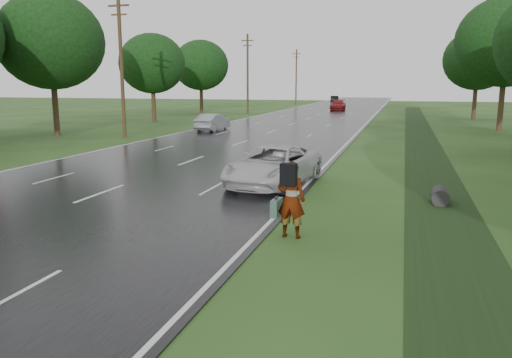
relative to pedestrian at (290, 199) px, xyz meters
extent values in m
cube|color=black|center=(-7.57, 40.01, -1.00)|extent=(14.00, 180.00, 0.04)
cube|color=silver|center=(-0.82, 40.01, -0.98)|extent=(0.12, 180.00, 0.01)
cube|color=silver|center=(-14.32, 40.01, -0.98)|extent=(0.12, 180.00, 0.01)
cube|color=silver|center=(-7.57, 40.01, -0.98)|extent=(0.12, 180.00, 0.01)
cube|color=black|center=(3.93, 15.01, -1.02)|extent=(2.20, 120.00, 0.01)
cylinder|color=#2D2D2D|center=(3.93, 5.01, -0.77)|extent=(0.56, 1.00, 0.56)
cylinder|color=#3A2617|center=(-16.77, 20.01, 3.98)|extent=(0.26, 0.26, 10.00)
cube|color=#3A2617|center=(-16.77, 20.01, 8.18)|extent=(1.60, 0.12, 0.12)
cube|color=#3A2617|center=(-16.77, 20.01, 7.58)|extent=(1.20, 0.10, 0.10)
cylinder|color=#3A2617|center=(-16.77, 50.01, 3.98)|extent=(0.26, 0.26, 10.00)
cube|color=#3A2617|center=(-16.77, 50.01, 8.18)|extent=(1.60, 0.12, 0.12)
cube|color=#3A2617|center=(-16.77, 50.01, 7.58)|extent=(1.20, 0.10, 0.10)
cylinder|color=#3A2617|center=(-16.77, 80.01, 3.98)|extent=(0.26, 0.26, 10.00)
cube|color=#3A2617|center=(-16.77, 80.01, 8.18)|extent=(1.60, 0.12, 0.12)
cube|color=#3A2617|center=(-16.77, 80.01, 7.58)|extent=(1.20, 0.10, 0.10)
cylinder|color=#3A2617|center=(10.23, 33.01, 1.06)|extent=(0.44, 0.44, 4.16)
ellipsoid|color=black|center=(10.23, 33.01, 6.14)|extent=(8.00, 8.00, 7.20)
cylinder|color=#3A2617|center=(9.93, 47.01, 0.82)|extent=(0.44, 0.44, 3.68)
ellipsoid|color=black|center=(9.93, 47.01, 5.36)|extent=(7.20, 7.20, 6.48)
cylinder|color=#3A2617|center=(-22.57, 20.01, 0.98)|extent=(0.44, 0.44, 4.00)
ellipsoid|color=black|center=(-22.57, 20.01, 5.90)|extent=(7.80, 7.80, 7.02)
cylinder|color=#3A2617|center=(-21.77, 34.01, 0.66)|extent=(0.44, 0.44, 3.36)
ellipsoid|color=black|center=(-21.77, 34.01, 4.81)|extent=(6.60, 6.60, 5.94)
cylinder|color=#3A2617|center=(-22.37, 48.01, 0.74)|extent=(0.44, 0.44, 3.52)
ellipsoid|color=black|center=(-22.37, 48.01, 5.12)|extent=(7.00, 7.00, 6.30)
imported|color=#A5998C|center=(0.03, 0.01, -0.03)|extent=(0.74, 0.50, 1.98)
cube|color=black|center=(0.01, -0.28, 0.67)|extent=(0.41, 0.25, 0.55)
cube|color=#3A544A|center=(-0.39, 0.14, -0.30)|extent=(0.21, 0.56, 0.45)
cube|color=black|center=(-0.39, 0.14, -0.03)|extent=(0.06, 0.19, 0.04)
imported|color=#BEBEBE|center=(-2.07, 6.34, -0.24)|extent=(3.23, 5.65, 1.48)
imported|color=gray|center=(-12.47, 26.52, -0.28)|extent=(1.67, 4.34, 1.41)
imported|color=maroon|center=(-6.57, 61.22, -0.23)|extent=(2.43, 5.28, 1.49)
imported|color=black|center=(-10.70, 87.86, -0.27)|extent=(2.22, 4.53, 1.43)
camera|label=1|loc=(2.65, -12.05, 2.87)|focal=35.00mm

